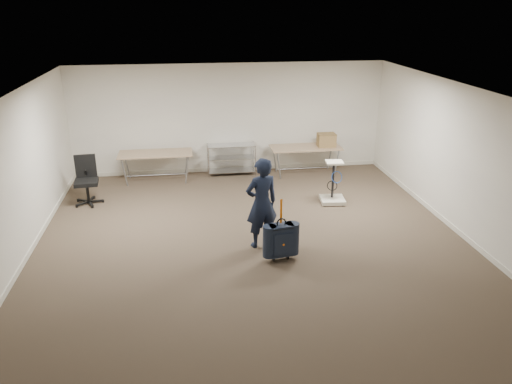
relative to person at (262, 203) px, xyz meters
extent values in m
plane|color=#47372B|center=(-0.14, -0.05, -0.84)|extent=(9.00, 9.00, 0.00)
plane|color=white|center=(-0.14, 4.45, 0.56)|extent=(8.00, 0.00, 8.00)
plane|color=white|center=(-0.14, -4.55, 0.56)|extent=(8.00, 0.00, 8.00)
plane|color=white|center=(-4.14, -0.05, 0.56)|extent=(0.00, 9.00, 9.00)
plane|color=white|center=(3.86, -0.05, 0.56)|extent=(0.00, 9.00, 9.00)
plane|color=silver|center=(-0.14, -0.05, 1.96)|extent=(8.00, 8.00, 0.00)
cube|color=silver|center=(-0.14, 4.44, -0.79)|extent=(8.00, 0.02, 0.10)
cube|color=silver|center=(-4.13, -0.05, -0.79)|extent=(0.02, 9.00, 0.10)
cube|color=silver|center=(3.85, -0.05, -0.79)|extent=(0.02, 9.00, 0.10)
cube|color=#A48264|center=(-2.04, 3.90, -0.13)|extent=(1.80, 0.75, 0.03)
cylinder|color=gray|center=(-2.04, 3.90, -0.69)|extent=(1.50, 0.02, 0.02)
cylinder|color=gray|center=(-2.79, 3.60, -0.50)|extent=(0.13, 0.04, 0.69)
cylinder|color=gray|center=(-1.29, 3.60, -0.50)|extent=(0.13, 0.04, 0.69)
cylinder|color=gray|center=(-2.79, 4.20, -0.50)|extent=(0.13, 0.04, 0.69)
cylinder|color=gray|center=(-1.29, 4.20, -0.50)|extent=(0.13, 0.04, 0.69)
cube|color=#A48264|center=(1.76, 3.90, -0.13)|extent=(1.80, 0.75, 0.03)
cylinder|color=gray|center=(1.76, 3.90, -0.69)|extent=(1.50, 0.02, 0.02)
cylinder|color=gray|center=(1.01, 3.60, -0.50)|extent=(0.13, 0.04, 0.69)
cylinder|color=gray|center=(2.51, 3.60, -0.50)|extent=(0.13, 0.04, 0.69)
cylinder|color=gray|center=(1.01, 4.20, -0.50)|extent=(0.13, 0.04, 0.69)
cylinder|color=gray|center=(2.51, 4.20, -0.50)|extent=(0.13, 0.04, 0.69)
cylinder|color=#BABCC1|center=(-0.74, 3.92, -0.44)|extent=(0.02, 0.02, 0.80)
cylinder|color=#BABCC1|center=(0.46, 3.92, -0.44)|extent=(0.02, 0.02, 0.80)
cylinder|color=#BABCC1|center=(-0.74, 4.37, -0.44)|extent=(0.02, 0.02, 0.80)
cylinder|color=#BABCC1|center=(0.46, 4.37, -0.44)|extent=(0.02, 0.02, 0.80)
cube|color=#BABCC1|center=(-0.14, 4.15, -0.74)|extent=(1.20, 0.45, 0.02)
cube|color=#BABCC1|center=(-0.14, 4.15, -0.39)|extent=(1.20, 0.45, 0.02)
cube|color=#BABCC1|center=(-0.14, 4.15, -0.06)|extent=(1.20, 0.45, 0.01)
imported|color=black|center=(0.00, 0.00, 0.00)|extent=(0.70, 0.56, 1.69)
cube|color=black|center=(0.24, -0.61, -0.45)|extent=(0.45, 0.30, 0.57)
cube|color=black|center=(0.24, -0.58, -0.75)|extent=(0.39, 0.22, 0.03)
cylinder|color=black|center=(0.11, -0.63, -0.80)|extent=(0.04, 0.08, 0.08)
cylinder|color=black|center=(0.37, -0.59, -0.80)|extent=(0.04, 0.08, 0.08)
torus|color=black|center=(0.24, -0.61, -0.13)|extent=(0.18, 0.05, 0.18)
cube|color=orange|center=(0.24, -0.58, 0.08)|extent=(0.04, 0.01, 0.44)
cylinder|color=black|center=(-3.50, 2.57, -0.79)|extent=(0.65, 0.65, 0.10)
cylinder|color=black|center=(-3.50, 2.57, -0.57)|extent=(0.06, 0.06, 0.43)
cube|color=black|center=(-3.50, 2.57, -0.34)|extent=(0.54, 0.54, 0.09)
cube|color=black|center=(-3.52, 2.81, -0.03)|extent=(0.46, 0.11, 0.52)
cube|color=beige|center=(1.90, 1.85, -0.78)|extent=(0.58, 0.58, 0.08)
cylinder|color=black|center=(1.69, 1.64, -0.82)|extent=(0.06, 0.06, 0.04)
cylinder|color=black|center=(1.90, 1.91, -0.32)|extent=(0.05, 0.05, 0.84)
cube|color=beige|center=(1.90, 1.85, 0.10)|extent=(0.40, 0.35, 0.04)
torus|color=#234FAF|center=(1.95, 1.77, -0.21)|extent=(0.28, 0.14, 0.26)
cube|color=#8D6241|center=(2.29, 3.87, 0.06)|extent=(0.45, 0.34, 0.34)
camera|label=1|loc=(-1.29, -8.16, 3.37)|focal=35.00mm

